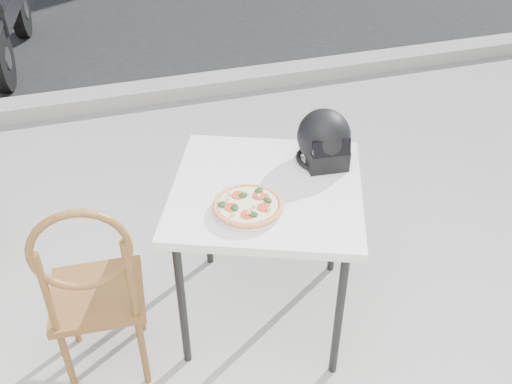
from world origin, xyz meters
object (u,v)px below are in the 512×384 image
object	(u,v)px
helmet	(324,140)
motorcycle	(8,18)
cafe_table_main	(267,199)
pizza	(248,205)
cafe_chair_main	(92,285)
plate	(248,209)

from	to	relation	value
helmet	motorcycle	bearing A→B (deg)	118.79
cafe_table_main	pizza	xyz separation A→B (m)	(-0.13, -0.14, 0.10)
cafe_chair_main	plate	bearing A→B (deg)	-174.78
pizza	helmet	world-z (taller)	helmet
cafe_table_main	plate	bearing A→B (deg)	-132.00
cafe_chair_main	motorcycle	distance (m)	3.94
cafe_chair_main	motorcycle	size ratio (longest dim) A/B	0.53
cafe_table_main	plate	distance (m)	0.21
plate	helmet	distance (m)	0.52
cafe_chair_main	pizza	bearing A→B (deg)	-174.76
plate	helmet	size ratio (longest dim) A/B	1.32
plate	motorcycle	bearing A→B (deg)	106.25
plate	helmet	bearing A→B (deg)	30.48
pizza	cafe_chair_main	distance (m)	0.70
pizza	motorcycle	bearing A→B (deg)	106.25
helmet	motorcycle	size ratio (longest dim) A/B	0.15
helmet	cafe_table_main	bearing A→B (deg)	-154.12
cafe_table_main	cafe_chair_main	distance (m)	0.81
cafe_table_main	plate	world-z (taller)	plate
plate	motorcycle	distance (m)	4.08
plate	helmet	xyz separation A→B (m)	(0.44, 0.26, 0.10)
plate	pizza	bearing A→B (deg)	95.31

